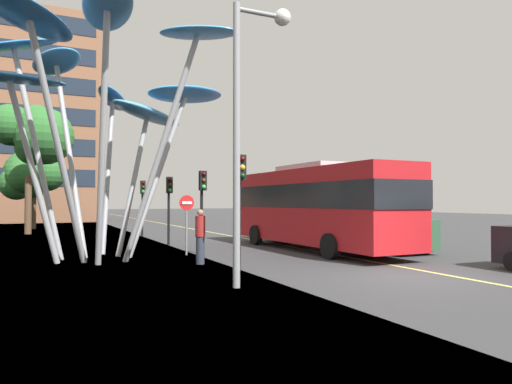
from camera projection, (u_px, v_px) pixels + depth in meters
name	position (u px, v px, depth m)	size (l,w,h in m)	color
ground	(385.00, 280.00, 12.81)	(120.00, 240.00, 0.10)	#38383A
red_bus	(315.00, 203.00, 20.39)	(2.89, 10.98, 3.74)	red
leaf_sculpture	(103.00, 85.00, 17.35)	(10.11, 10.84, 8.43)	#9EA0A5
traffic_light_kerb_near	(240.00, 186.00, 14.45)	(0.28, 0.42, 3.58)	black
traffic_light_kerb_far	(202.00, 193.00, 19.00)	(0.28, 0.42, 3.38)	black
traffic_light_island_mid	(169.00, 195.00, 22.73)	(0.28, 0.42, 3.33)	black
traffic_light_opposite	(143.00, 196.00, 28.11)	(0.28, 0.42, 3.39)	black
car_parked_mid	(388.00, 228.00, 19.72)	(2.09, 3.92, 2.16)	#2D5138
car_parked_far	(313.00, 222.00, 26.24)	(2.05, 4.26, 2.00)	gray
street_lamp	(250.00, 103.00, 11.71)	(1.61, 0.44, 7.17)	gray
tree_pavement_near	(36.00, 134.00, 30.26)	(5.12, 4.72, 8.46)	brown
tree_pavement_far	(30.00, 175.00, 35.64)	(4.77, 4.72, 6.11)	brown
pedestrian	(200.00, 236.00, 15.77)	(0.34, 0.34, 1.86)	#2D3342
no_entry_sign	(187.00, 215.00, 18.47)	(0.60, 0.12, 2.38)	gray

